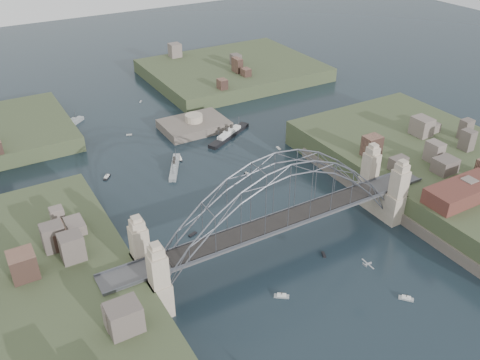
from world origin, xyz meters
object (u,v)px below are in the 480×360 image
object	(u,v)px
naval_cruiser_near	(175,167)
ocean_liner	(229,135)
wharf_shed	(463,192)
bridge	(281,207)
fort_island	(194,130)
naval_cruiser_far	(68,126)

from	to	relation	value
naval_cruiser_near	ocean_liner	xyz separation A→B (m)	(24.75, 10.74, 0.08)
wharf_shed	ocean_liner	world-z (taller)	wharf_shed
wharf_shed	ocean_liner	bearing A→B (deg)	108.66
bridge	fort_island	distance (m)	72.14
bridge	naval_cruiser_far	size ratio (longest dim) A/B	6.14
fort_island	naval_cruiser_near	world-z (taller)	fort_island
naval_cruiser_near	naval_cruiser_far	world-z (taller)	naval_cruiser_far
naval_cruiser_near	ocean_liner	bearing A→B (deg)	23.46
naval_cruiser_near	naval_cruiser_far	distance (m)	49.50
bridge	naval_cruiser_near	distance (m)	49.56
fort_island	bridge	bearing A→B (deg)	-99.73
ocean_liner	bridge	bearing A→B (deg)	-108.37
ocean_liner	naval_cruiser_far	bearing A→B (deg)	142.66
naval_cruiser_near	ocean_liner	distance (m)	26.98
naval_cruiser_near	naval_cruiser_far	xyz separation A→B (m)	(-20.34, 45.13, 0.11)
fort_island	naval_cruiser_near	xyz separation A→B (m)	(-17.27, -22.10, 1.07)
fort_island	wharf_shed	xyz separation A→B (m)	(32.00, -84.00, 10.34)
bridge	naval_cruiser_near	xyz separation A→B (m)	(-5.27, 47.90, -11.60)
bridge	naval_cruiser_far	world-z (taller)	bridge
wharf_shed	naval_cruiser_far	size ratio (longest dim) A/B	1.46
naval_cruiser_far	ocean_liner	xyz separation A→B (m)	(45.08, -34.39, -0.03)
fort_island	wharf_shed	bearing A→B (deg)	-69.15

